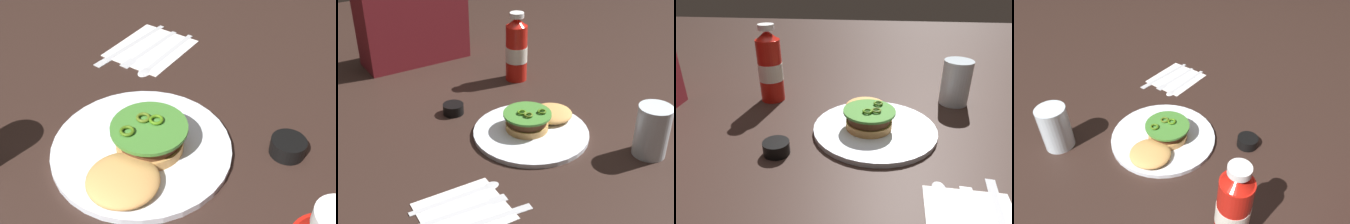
% 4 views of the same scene
% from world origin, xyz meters
% --- Properties ---
extents(ground_plane, '(3.00, 3.00, 0.00)m').
position_xyz_m(ground_plane, '(0.00, 0.00, 0.00)').
color(ground_plane, '#2F1F1A').
extents(dinner_plate, '(0.29, 0.29, 0.01)m').
position_xyz_m(dinner_plate, '(0.07, -0.02, 0.01)').
color(dinner_plate, white).
rests_on(dinner_plate, ground_plane).
extents(burger_sandwich, '(0.20, 0.12, 0.05)m').
position_xyz_m(burger_sandwich, '(0.10, -0.01, 0.03)').
color(burger_sandwich, tan).
rests_on(burger_sandwich, dinner_plate).
extents(ketchup_bottle, '(0.07, 0.07, 0.22)m').
position_xyz_m(ketchup_bottle, '(0.23, 0.27, 0.10)').
color(ketchup_bottle, red).
rests_on(ketchup_bottle, ground_plane).
extents(water_glass, '(0.08, 0.08, 0.13)m').
position_xyz_m(water_glass, '(0.26, -0.24, 0.06)').
color(water_glass, silver).
rests_on(water_glass, ground_plane).
extents(condiment_cup, '(0.06, 0.06, 0.03)m').
position_xyz_m(condiment_cup, '(-0.04, 0.18, 0.01)').
color(condiment_cup, black).
rests_on(condiment_cup, ground_plane).
extents(butter_knife, '(0.22, 0.04, 0.00)m').
position_xyz_m(butter_knife, '(-0.18, -0.23, 0.00)').
color(butter_knife, silver).
rests_on(butter_knife, napkin).
extents(fork_utensil, '(0.19, 0.03, 0.00)m').
position_xyz_m(fork_utensil, '(-0.19, -0.19, 0.00)').
color(fork_utensil, silver).
rests_on(fork_utensil, napkin).
extents(spoon_utensil, '(0.20, 0.03, 0.00)m').
position_xyz_m(spoon_utensil, '(-0.17, -0.14, 0.00)').
color(spoon_utensil, silver).
rests_on(spoon_utensil, napkin).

